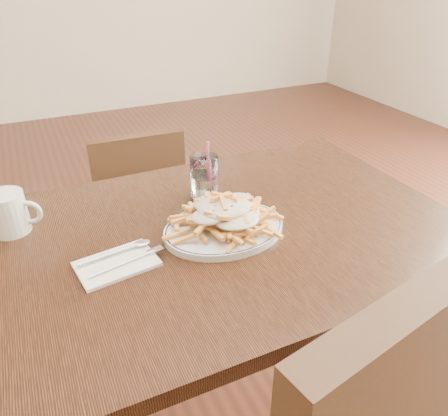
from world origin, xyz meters
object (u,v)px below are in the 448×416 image
chair_far (139,205)px  coffee_mug (9,213)px  fries_plate (224,229)px  table (222,253)px  loaded_fries (224,211)px  water_glass (204,180)px

chair_far → coffee_mug: 0.78m
chair_far → fries_plate: bearing=-87.3°
table → coffee_mug: size_ratio=9.38×
coffee_mug → chair_far: bearing=50.9°
table → loaded_fries: bearing=-101.4°
table → loaded_fries: (-0.00, -0.02, 0.14)m
table → water_glass: 0.21m
table → chair_far: (-0.04, 0.75, -0.23)m
water_glass → coffee_mug: 0.50m
loaded_fries → chair_far: bearing=92.7°
water_glass → coffee_mug: water_glass is taller
table → chair_far: 0.78m
chair_far → loaded_fries: bearing=-87.3°
loaded_fries → water_glass: bearing=82.2°
fries_plate → water_glass: size_ratio=1.94×
loaded_fries → coffee_mug: 0.53m
water_glass → table: bearing=-97.4°
chair_far → loaded_fries: 0.85m
fries_plate → water_glass: bearing=82.2°
fries_plate → chair_far: bearing=92.7°
chair_far → loaded_fries: loaded_fries is taller
fries_plate → water_glass: 0.19m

